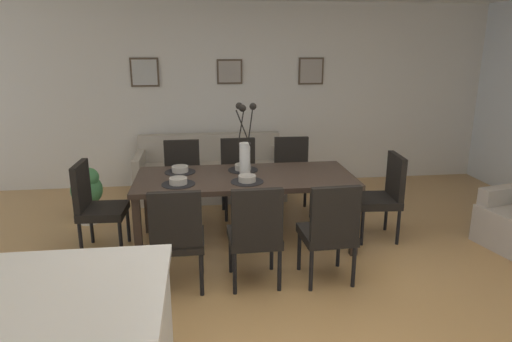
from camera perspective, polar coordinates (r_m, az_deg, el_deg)
ground_plane at (r=3.96m, az=3.45°, el=-15.11°), size 9.00×9.00×0.00m
back_wall_panel at (r=6.66m, az=-1.45°, el=9.49°), size 9.00×0.10×2.60m
dining_table at (r=4.60m, az=-1.40°, el=-1.41°), size 2.20×0.94×0.74m
dining_chair_near_left at (r=3.83m, az=-9.94°, el=-7.91°), size 0.44×0.44×0.92m
dining_chair_near_right at (r=5.47m, az=-9.28°, el=-0.57°), size 0.44×0.44×0.92m
dining_chair_far_left at (r=3.83m, az=-0.08°, el=-7.61°), size 0.45×0.45×0.92m
dining_chair_far_right at (r=5.50m, az=-2.14°, el=-0.26°), size 0.46×0.46×0.92m
dining_chair_mid_left at (r=3.94m, az=9.33°, el=-7.18°), size 0.46×0.46×0.92m
dining_chair_mid_right at (r=5.59m, az=4.62°, el=-0.04°), size 0.45×0.45×0.92m
dining_chair_head_west at (r=4.76m, az=-19.73°, el=-3.81°), size 0.46×0.46×0.92m
dining_chair_head_east at (r=4.98m, az=15.88°, el=-2.63°), size 0.47×0.47×0.92m
centerpiece_vase at (r=4.51m, az=-1.42°, el=2.85°), size 0.21×0.23×0.73m
placemat_near_left at (r=4.36m, az=-9.79°, el=-1.64°), size 0.32×0.32×0.01m
bowl_near_left at (r=4.35m, az=-9.81°, el=-1.17°), size 0.17×0.17×0.07m
placemat_near_right at (r=4.77m, az=-9.57°, el=-0.12°), size 0.32×0.32×0.01m
bowl_near_right at (r=4.76m, az=-9.59°, el=0.31°), size 0.17×0.17×0.07m
placemat_far_left at (r=4.38m, az=-1.13°, el=-1.35°), size 0.32×0.32×0.01m
bowl_far_left at (r=4.37m, az=-1.13°, el=-0.88°), size 0.17×0.17×0.07m
placemat_far_right at (r=4.78m, az=-1.65°, el=0.14°), size 0.32×0.32×0.01m
bowl_far_right at (r=4.77m, az=-1.66°, el=0.57°), size 0.17×0.17×0.07m
sofa at (r=6.29m, az=-5.73°, el=-0.47°), size 1.99×0.84×0.80m
framed_picture_left at (r=6.57m, az=-13.90°, el=12.02°), size 0.39×0.03×0.39m
framed_picture_center at (r=6.54m, az=-3.35°, el=12.42°), size 0.36×0.03×0.34m
framed_picture_right at (r=6.72m, az=6.97°, el=12.43°), size 0.37×0.03×0.38m
potted_plant at (r=5.58m, az=-20.52°, el=-2.54°), size 0.36×0.36×0.67m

